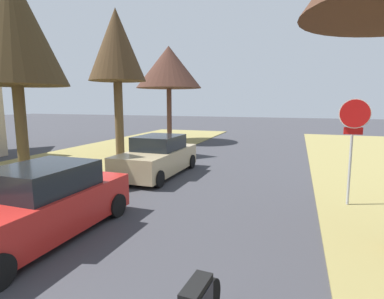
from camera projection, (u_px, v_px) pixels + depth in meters
name	position (u px, v px, depth m)	size (l,w,h in m)	color
stop_sign_far	(353.00, 129.00, 8.30)	(0.81, 0.27, 2.97)	#9EA0A5
street_tree_left_mid_a	(12.00, 27.00, 10.21)	(3.44, 3.44, 7.39)	#4E4027
street_tree_left_mid_b	(116.00, 47.00, 15.78)	(2.99, 2.99, 7.66)	brown
street_tree_left_far	(169.00, 67.00, 21.78)	(4.72, 4.72, 6.82)	brown
parked_sedan_red	(39.00, 206.00, 6.53)	(1.98, 4.42, 1.57)	red
parked_sedan_tan	(157.00, 157.00, 12.28)	(1.98, 4.42, 1.57)	tan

